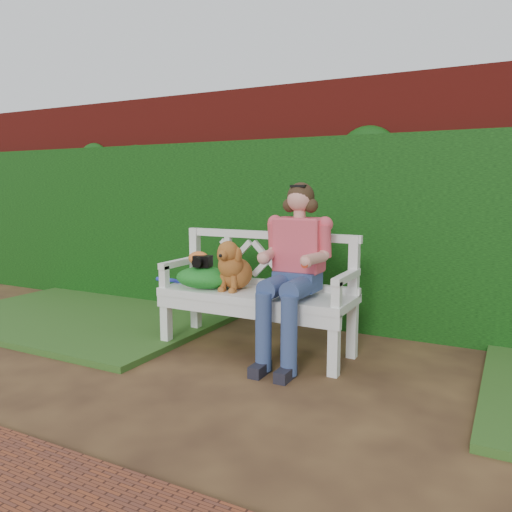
% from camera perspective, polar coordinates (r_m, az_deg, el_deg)
% --- Properties ---
extents(ground, '(60.00, 60.00, 0.00)m').
position_cam_1_polar(ground, '(3.11, 1.86, -16.18)').
color(ground, '#321E16').
extents(brick_wall, '(10.00, 0.30, 2.20)m').
position_cam_1_polar(brick_wall, '(4.63, 12.21, 5.65)').
color(brick_wall, maroon).
rests_on(brick_wall, ground).
extents(ivy_hedge, '(10.00, 0.18, 1.70)m').
position_cam_1_polar(ivy_hedge, '(4.44, 11.36, 2.34)').
color(ivy_hedge, '#1A6314').
rests_on(ivy_hedge, ground).
extents(grass_left, '(2.60, 2.00, 0.05)m').
position_cam_1_polar(grass_left, '(5.17, -18.35, -6.43)').
color(grass_left, '#2D561E').
rests_on(grass_left, ground).
extents(garden_bench, '(1.64, 0.80, 0.48)m').
position_cam_1_polar(garden_bench, '(3.88, 0.00, -7.49)').
color(garden_bench, white).
rests_on(garden_bench, ground).
extents(seated_woman, '(0.53, 0.70, 1.23)m').
position_cam_1_polar(seated_woman, '(3.63, 4.66, -2.51)').
color(seated_woman, '#EC4F5A').
rests_on(seated_woman, ground).
extents(dog, '(0.28, 0.37, 0.39)m').
position_cam_1_polar(dog, '(3.84, -2.48, -0.97)').
color(dog, '#9B5D2E').
rests_on(dog, garden_bench).
extents(tennis_racket, '(0.76, 0.54, 0.03)m').
position_cam_1_polar(tennis_racket, '(4.04, -6.24, -3.15)').
color(tennis_racket, white).
rests_on(tennis_racket, garden_bench).
extents(green_bag, '(0.57, 0.50, 0.16)m').
position_cam_1_polar(green_bag, '(3.97, -5.90, -2.39)').
color(green_bag, green).
rests_on(green_bag, garden_bench).
extents(camera_item, '(0.15, 0.12, 0.09)m').
position_cam_1_polar(camera_item, '(3.95, -6.10, -0.58)').
color(camera_item, black).
rests_on(camera_item, green_bag).
extents(baseball_glove, '(0.19, 0.15, 0.11)m').
position_cam_1_polar(baseball_glove, '(4.02, -6.56, -0.27)').
color(baseball_glove, orange).
rests_on(baseball_glove, green_bag).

